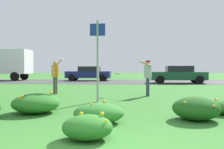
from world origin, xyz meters
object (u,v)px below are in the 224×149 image
Objects in this scene: sign_post_near_path at (98,53)px; car_dark_green_center_left at (178,74)px; person_thrower_orange_shirt at (55,74)px; car_navy_center_right at (89,73)px; frisbee_orange at (117,74)px; box_truck_white at (0,63)px; person_catcher_red_cap_gray_shirt at (148,74)px.

sign_post_near_path reaches higher than car_dark_green_center_left.
person_thrower_orange_shirt is 0.38× the size of car_navy_center_right.
sign_post_near_path reaches higher than frisbee_orange.
box_truck_white is (-12.66, 15.98, 0.01)m from sign_post_near_path.
frisbee_orange is 0.04× the size of box_truck_white.
person_catcher_red_cap_gray_shirt is 14.82m from car_navy_center_right.
car_dark_green_center_left and car_navy_center_right have the same top height.
person_catcher_red_cap_gray_shirt is 0.24× the size of box_truck_white.
sign_post_near_path is 0.66× the size of car_navy_center_right.
sign_post_near_path reaches higher than car_navy_center_right.
car_dark_green_center_left is 9.11m from car_navy_center_right.
person_thrower_orange_shirt reaches higher than car_navy_center_right.
sign_post_near_path is 20.39m from box_truck_white.
box_truck_white reaches higher than person_thrower_orange_shirt.
car_navy_center_right is at bearing 101.21° from sign_post_near_path.
frisbee_orange is 0.05× the size of car_navy_center_right.
car_dark_green_center_left is at bearing 67.25° from sign_post_near_path.
car_dark_green_center_left is at bearing 72.61° from person_catcher_red_cap_gray_shirt.
person_catcher_red_cap_gray_shirt is 6.61× the size of frisbee_orange.
box_truck_white is at bearing 136.40° from person_catcher_red_cap_gray_shirt.
sign_post_near_path reaches higher than person_thrower_orange_shirt.
person_thrower_orange_shirt is 16.89m from box_truck_white.
person_thrower_orange_shirt reaches higher than frisbee_orange.
car_dark_green_center_left reaches higher than frisbee_orange.
car_dark_green_center_left is at bearing -24.70° from car_navy_center_right.
car_dark_green_center_left is 1.00× the size of car_navy_center_right.
box_truck_white is at bearing 167.91° from car_dark_green_center_left.
sign_post_near_path is 1.88× the size of person_catcher_red_cap_gray_shirt.
box_truck_white reaches higher than person_catcher_red_cap_gray_shirt.
person_catcher_red_cap_gray_shirt is at bearing 46.89° from sign_post_near_path.
car_navy_center_right is (-3.76, 13.81, -0.24)m from frisbee_orange.
person_catcher_red_cap_gray_shirt is (1.94, 2.07, -0.83)m from sign_post_near_path.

